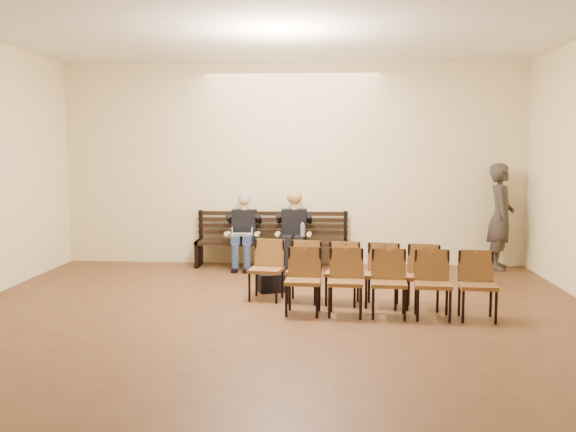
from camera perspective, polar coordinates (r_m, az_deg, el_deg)
name	(u,v)px	position (r m, az deg, el deg)	size (l,w,h in m)	color
ground	(263,353)	(6.49, -2.21, -12.09)	(10.00, 10.00, 0.00)	brown
room_walls	(270,100)	(6.97, -1.62, 10.29)	(8.02, 10.01, 3.51)	beige
bench	(272,254)	(10.98, -1.47, -3.39)	(2.60, 0.90, 0.45)	black
seated_man	(244,232)	(10.85, -3.97, -1.47)	(0.50, 0.70, 1.21)	black
seated_woman	(294,233)	(10.77, 0.53, -1.53)	(0.52, 0.72, 1.21)	black
laptop	(241,235)	(10.70, -4.20, -1.73)	(0.35, 0.28, 0.25)	silver
water_bottle	(303,237)	(10.54, 1.30, -1.90)	(0.07, 0.07, 0.23)	silver
bag	(271,283)	(9.10, -1.50, -5.96)	(0.35, 0.24, 0.26)	black
passerby	(501,209)	(11.25, 18.40, 0.63)	(0.75, 0.49, 2.05)	#332E29
chair_row_front	(342,274)	(8.37, 4.85, -5.12)	(2.48, 0.44, 0.81)	brown
chair_row_back	(389,284)	(7.81, 8.96, -5.96)	(2.49, 0.44, 0.81)	brown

